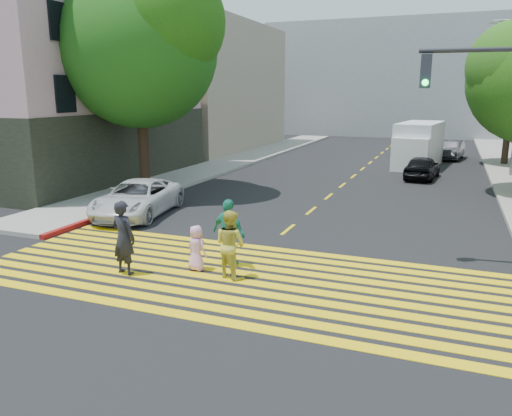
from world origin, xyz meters
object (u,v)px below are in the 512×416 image
Objects in this scene: pedestrian_woman at (230,244)px; pedestrian_extra at (229,233)px; tree_left at (140,39)px; pedestrian_child at (196,248)px; silver_car at (424,146)px; white_van at (418,146)px; pedestrian_man at (124,238)px; white_sedan at (138,198)px; dark_car_parked at (451,150)px; dark_car_near at (422,167)px.

pedestrian_extra is at bearing -43.35° from pedestrian_woman.
tree_left is 12.70m from pedestrian_extra.
pedestrian_child is 29.54m from silver_car.
white_van is (11.26, 13.13, -5.55)m from tree_left.
silver_car is at bearing 61.27° from tree_left.
white_sedan is at bearing -48.76° from pedestrian_man.
tree_left is 23.03m from dark_car_parked.
silver_car is (3.43, 28.60, -0.31)m from pedestrian_extra.
tree_left is 1.68× the size of white_van.
pedestrian_woman is 7.59m from white_sedan.
dark_car_parked is at bearing -85.89° from pedestrian_child.
pedestrian_man reaches higher than white_sedan.
pedestrian_extra is at bearing 81.18° from silver_car.
white_van is (4.04, 21.81, 0.70)m from pedestrian_child.
tree_left is 2.14× the size of white_sedan.
dark_car_parked is 0.65× the size of white_van.
pedestrian_child is 17.78m from dark_car_near.
tree_left reaches higher than dark_car_parked.
pedestrian_extra is 0.30× the size of white_van.
silver_car is (11.28, 20.57, -6.25)m from tree_left.
tree_left is 18.16m from white_van.
pedestrian_extra is at bearing -93.97° from dark_car_parked.
white_sedan is at bearing -26.00° from pedestrian_child.
tree_left is at bearing -33.46° from pedestrian_child.
white_van reaches higher than pedestrian_child.
white_sedan reaches higher than silver_car.
dark_car_near is at bearing -81.60° from pedestrian_woman.
silver_car is 7.48m from white_van.
pedestrian_child is at bearing 63.80° from pedestrian_extra.
pedestrian_extra is 0.38× the size of white_sedan.
tree_left reaches higher than pedestrian_man.
dark_car_parked is at bearing 54.50° from white_sedan.
pedestrian_child is at bearing -140.45° from pedestrian_man.
pedestrian_woman reaches higher than white_sedan.
pedestrian_extra is (7.84, -8.02, -5.94)m from tree_left.
white_sedan is 0.79× the size of white_van.
pedestrian_woman reaches higher than silver_car.
pedestrian_extra is 0.46× the size of dark_car_parked.
pedestrian_child is (-1.03, 0.14, -0.26)m from pedestrian_woman.
silver_car is (-0.54, 12.08, -0.03)m from dark_car_near.
pedestrian_man is 19.12m from dark_car_near.
pedestrian_woman is at bearing -171.01° from pedestrian_child.
pedestrian_child is 6.71m from white_sedan.
white_sedan is at bearing 59.37° from dark_car_near.
dark_car_parked is at bearing -80.47° from pedestrian_woman.
pedestrian_woman is at bearing 84.78° from dark_car_near.
white_van is at bearing -81.71° from pedestrian_extra.
dark_car_parked is (13.19, 17.83, -6.20)m from tree_left.
tree_left is at bearing 59.30° from silver_car.
pedestrian_man is (5.63, -9.59, -5.89)m from tree_left.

